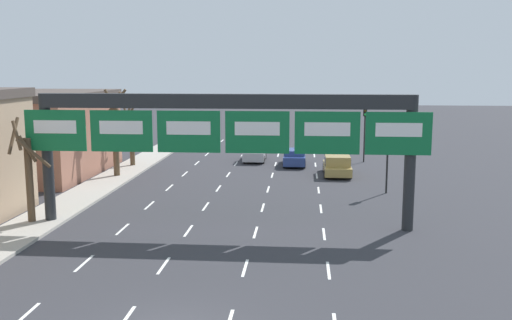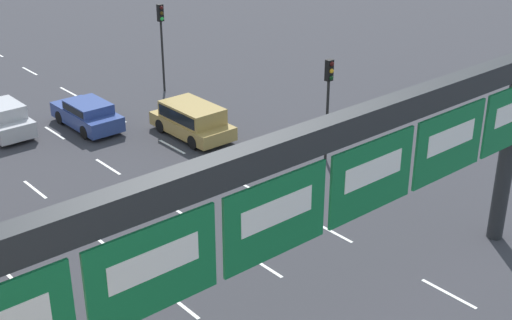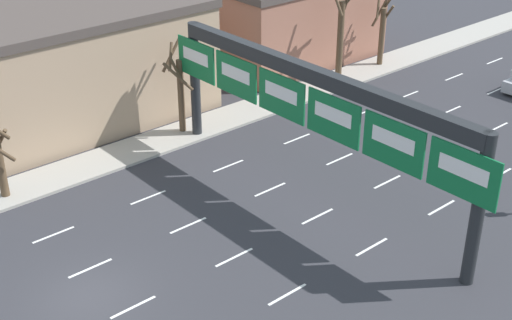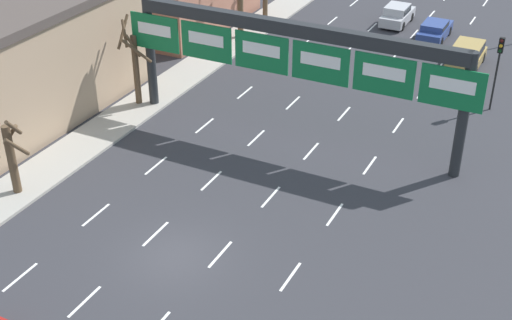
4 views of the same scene
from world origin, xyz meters
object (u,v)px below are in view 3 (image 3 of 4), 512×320
Objects in this scene: tree_bare_third at (179,88)px; tree_bare_furthest at (382,29)px; sign_gantry at (311,98)px; tree_bare_second at (341,34)px.

tree_bare_furthest reaches higher than tree_bare_third.
sign_gantry reaches higher than tree_bare_furthest.
tree_bare_second is at bearing 88.79° from tree_bare_third.
tree_bare_third is (-9.88, -0.43, -2.38)m from sign_gantry.
tree_bare_third is (-0.27, -12.82, -0.52)m from tree_bare_second.
tree_bare_second is (-9.60, 12.38, -1.87)m from sign_gantry.
sign_gantry reaches higher than tree_bare_third.
tree_bare_furthest is at bearing 93.11° from tree_bare_second.
tree_bare_third is at bearing -91.21° from tree_bare_second.
tree_bare_second reaches higher than tree_bare_third.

